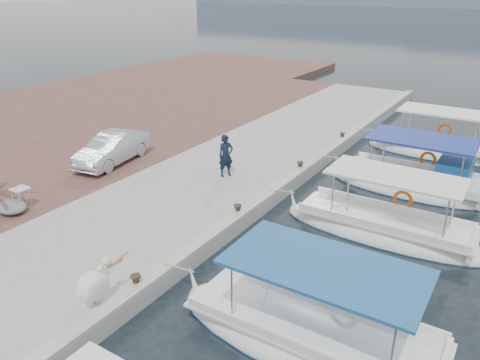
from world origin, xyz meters
name	(u,v)px	position (x,y,z in m)	size (l,w,h in m)	color
ground	(222,248)	(0.00, 0.00, 0.00)	(400.00, 400.00, 0.00)	black
concrete_quay	(230,173)	(-3.00, 5.00, 0.25)	(6.00, 40.00, 0.50)	#979791
quay_curb	(287,180)	(-0.22, 5.00, 0.56)	(0.44, 40.00, 0.12)	#B0AB9C
cobblestone_strip	(144,153)	(-8.00, 5.00, 0.25)	(4.00, 40.00, 0.50)	#51302A
land_backing	(19,123)	(-18.00, 5.00, 0.24)	(16.00, 60.00, 0.48)	#51302A
fishing_caique_b	(312,339)	(4.25, -2.46, 0.12)	(7.32, 2.52, 2.83)	white
fishing_caique_c	(383,231)	(4.14, 3.63, 0.12)	(7.11, 2.10, 2.83)	white
fishing_caique_d	(414,185)	(4.11, 8.07, 0.19)	(6.82, 2.59, 2.83)	white
fishing_caique_e	(431,151)	(3.78, 13.14, 0.12)	(6.38, 2.33, 2.83)	white
mooring_bollards	(238,208)	(-0.35, 1.50, 0.69)	(0.28, 20.28, 0.33)	black
pelican	(95,284)	(-0.60, -4.60, 1.12)	(0.62, 1.54, 1.19)	tan
fisherman	(226,156)	(-2.63, 4.18, 1.38)	(0.64, 0.42, 1.77)	black
parked_car	(112,148)	(-7.76, 2.79, 1.16)	(1.39, 3.99, 1.32)	silver
tarp_bundle	(12,207)	(-7.06, -2.64, 0.70)	(1.10, 0.90, 0.40)	slate
folding_table	(21,194)	(-7.14, -2.17, 1.02)	(0.55, 0.55, 0.73)	silver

